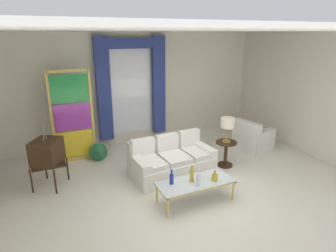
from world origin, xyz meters
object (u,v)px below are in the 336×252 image
at_px(table_lamp_brass, 228,124).
at_px(round_side_table, 226,152).
at_px(stained_glass_divider, 73,119).
at_px(bottle_amber_squat, 198,179).
at_px(coffee_table, 195,183).
at_px(armchair_white, 252,138).
at_px(peacock_figurine, 99,153).
at_px(bottle_blue_decanter, 192,175).
at_px(bottle_ruby_flask, 172,178).
at_px(couch_white_long, 171,161).
at_px(vintage_tv, 47,153).
at_px(bottle_crystal_tall, 215,177).

bearing_deg(table_lamp_brass, round_side_table, 0.00).
bearing_deg(stained_glass_divider, bottle_amber_squat, -59.12).
bearing_deg(coffee_table, armchair_white, 31.16).
distance_m(peacock_figurine, round_side_table, 3.00).
xyz_separation_m(bottle_blue_decanter, armchair_white, (2.70, 1.56, -0.25)).
relative_size(coffee_table, armchair_white, 1.45).
bearing_deg(armchair_white, bottle_amber_squat, -146.86).
height_order(coffee_table, table_lamp_brass, table_lamp_brass).
xyz_separation_m(coffee_table, armchair_white, (2.63, 1.59, -0.09)).
bearing_deg(round_side_table, bottle_ruby_flask, -153.47).
distance_m(bottle_ruby_flask, round_side_table, 2.02).
height_order(couch_white_long, vintage_tv, vintage_tv).
distance_m(stained_glass_divider, round_side_table, 3.65).
bearing_deg(stained_glass_divider, bottle_blue_decanter, -58.00).
relative_size(coffee_table, bottle_amber_squat, 4.34).
distance_m(vintage_tv, stained_glass_divider, 1.27).
xyz_separation_m(coffee_table, round_side_table, (1.37, 1.01, -0.02)).
height_order(bottle_crystal_tall, table_lamp_brass, table_lamp_brass).
bearing_deg(vintage_tv, bottle_crystal_tall, -33.40).
bearing_deg(coffee_table, stained_glass_divider, 122.71).
relative_size(vintage_tv, armchair_white, 1.39).
bearing_deg(armchair_white, peacock_figurine, 167.90).
bearing_deg(bottle_ruby_flask, bottle_blue_decanter, -11.83).
distance_m(armchair_white, round_side_table, 1.39).
height_order(bottle_blue_decanter, bottle_ruby_flask, bottle_blue_decanter).
bearing_deg(coffee_table, peacock_figurine, 117.54).
height_order(bottle_crystal_tall, armchair_white, armchair_white).
bearing_deg(bottle_ruby_flask, bottle_crystal_tall, -15.76).
distance_m(armchair_white, stained_glass_divider, 4.60).
xyz_separation_m(vintage_tv, peacock_figurine, (1.13, 0.74, -0.51)).
bearing_deg(bottle_crystal_tall, stained_glass_divider, 126.29).
height_order(armchair_white, stained_glass_divider, stained_glass_divider).
distance_m(bottle_blue_decanter, bottle_ruby_flask, 0.37).
distance_m(bottle_ruby_flask, peacock_figurine, 2.49).
relative_size(stained_glass_divider, peacock_figurine, 3.67).
relative_size(armchair_white, table_lamp_brass, 1.70).
height_order(couch_white_long, bottle_ruby_flask, couch_white_long).
relative_size(bottle_blue_decanter, stained_glass_divider, 0.15).
height_order(armchair_white, round_side_table, armchair_white).
distance_m(bottle_blue_decanter, round_side_table, 1.75).
xyz_separation_m(coffee_table, bottle_blue_decanter, (-0.06, 0.03, 0.17)).
bearing_deg(couch_white_long, vintage_tv, 168.43).
bearing_deg(armchair_white, bottle_crystal_tall, -143.48).
distance_m(bottle_crystal_tall, bottle_ruby_flask, 0.79).
distance_m(peacock_figurine, table_lamp_brass, 3.11).
bearing_deg(peacock_figurine, round_side_table, -28.32).
bearing_deg(peacock_figurine, bottle_crystal_tall, -57.79).
bearing_deg(peacock_figurine, bottle_blue_decanter, -63.40).
height_order(couch_white_long, stained_glass_divider, stained_glass_divider).
height_order(couch_white_long, bottle_blue_decanter, couch_white_long).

